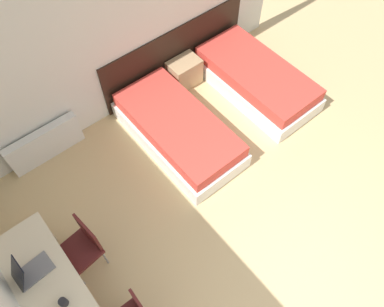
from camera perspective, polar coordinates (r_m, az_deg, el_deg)
ground_plane at (r=4.75m, az=16.41°, el=-19.53°), size 20.00×20.00×0.00m
wall_back at (r=5.03m, az=-12.64°, el=17.41°), size 5.82×0.05×2.70m
headboard_panel at (r=5.96m, az=-2.49°, el=14.92°), size 2.61×0.03×0.93m
bed_near_window at (r=5.28m, az=-2.14°, el=3.59°), size 0.96×1.98×0.46m
bed_near_door at (r=6.00m, az=9.71°, el=11.09°), size 0.96×1.98×0.46m
nightstand at (r=6.01m, az=-1.17°, el=12.23°), size 0.49×0.35×0.45m
radiator at (r=5.47m, az=-21.46°, el=1.32°), size 1.04×0.12×0.52m
chair_near_laptop at (r=4.40m, az=-16.38°, el=-13.37°), size 0.45×0.45×0.84m
laptop at (r=4.10m, az=-23.67°, el=-16.22°), size 0.38×0.25×0.35m
mug at (r=3.94m, az=-19.01°, el=-20.65°), size 0.08×0.08×0.09m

